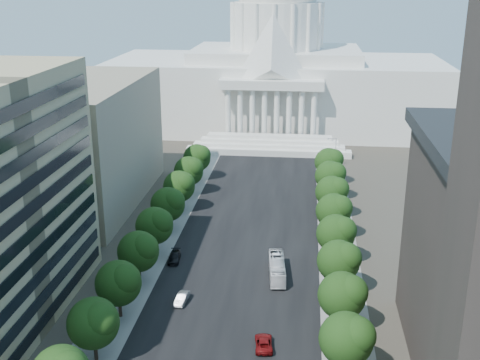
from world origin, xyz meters
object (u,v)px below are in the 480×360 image
(car_red, at_px, (264,343))
(car_dark_b, at_px, (174,257))
(car_silver, at_px, (182,298))
(city_bus, at_px, (277,268))

(car_red, relative_size, car_dark_b, 1.02)
(car_silver, xyz_separation_m, car_dark_b, (-4.74, 15.63, 0.02))
(car_silver, xyz_separation_m, car_red, (15.02, -11.74, -0.00))
(car_dark_b, xyz_separation_m, city_bus, (20.55, -4.13, 0.85))
(car_silver, distance_m, city_bus, 19.57)
(car_silver, height_order, city_bus, city_bus)
(car_silver, distance_m, car_dark_b, 16.34)
(car_red, bearing_deg, city_bus, -98.27)
(city_bus, bearing_deg, car_dark_b, 163.19)
(car_red, distance_m, car_dark_b, 33.76)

